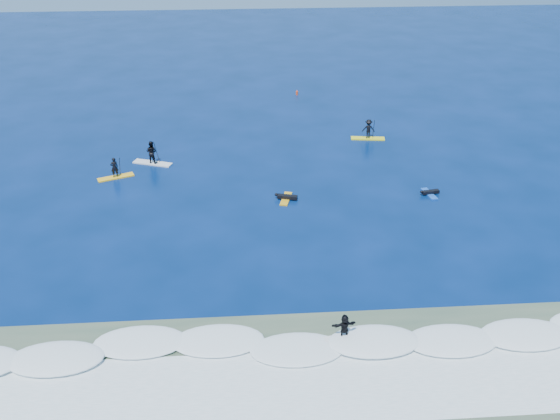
{
  "coord_description": "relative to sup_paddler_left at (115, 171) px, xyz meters",
  "views": [
    {
      "loc": [
        -1.59,
        -34.8,
        21.39
      ],
      "look_at": [
        1.14,
        3.42,
        0.6
      ],
      "focal_mm": 40.0,
      "sensor_mm": 36.0,
      "label": 1
    }
  ],
  "objects": [
    {
      "name": "wave_surfer",
      "position": [
        14.95,
        -20.76,
        0.23
      ],
      "size": [
        2.16,
        0.91,
        1.51
      ],
      "rotation": [
        0.0,
        0.0,
        0.16
      ],
      "color": "silver",
      "rests_on": "breaking_wave"
    },
    {
      "name": "ground",
      "position": [
        11.45,
        -10.83,
        -0.62
      ],
      "size": [
        160.0,
        160.0,
        0.0
      ],
      "primitive_type": "plane",
      "color": "#031941",
      "rests_on": "ground"
    },
    {
      "name": "prone_paddler_near",
      "position": [
        13.24,
        -4.68,
        -0.47
      ],
      "size": [
        1.7,
        2.23,
        0.45
      ],
      "rotation": [
        0.0,
        0.0,
        1.31
      ],
      "color": "gold",
      "rests_on": "ground"
    },
    {
      "name": "prone_paddler_far",
      "position": [
        24.09,
        -4.64,
        -0.49
      ],
      "size": [
        1.54,
        1.99,
        0.4
      ],
      "rotation": [
        0.0,
        0.0,
        1.75
      ],
      "color": "blue",
      "rests_on": "ground"
    },
    {
      "name": "sup_paddler_left",
      "position": [
        0.0,
        0.0,
        0.0
      ],
      "size": [
        2.9,
        1.73,
        1.99
      ],
      "rotation": [
        0.0,
        0.0,
        0.39
      ],
      "color": "yellow",
      "rests_on": "ground"
    },
    {
      "name": "whitewater",
      "position": [
        11.45,
        -23.83,
        -0.62
      ],
      "size": [
        34.0,
        5.0,
        0.02
      ],
      "primitive_type": "cube",
      "color": "silver",
      "rests_on": "ground"
    },
    {
      "name": "breaking_wave",
      "position": [
        11.45,
        -20.83,
        -0.62
      ],
      "size": [
        40.0,
        6.0,
        0.3
      ],
      "primitive_type": "cube",
      "color": "white",
      "rests_on": "ground"
    },
    {
      "name": "sup_paddler_right",
      "position": [
        21.63,
        6.71,
        0.21
      ],
      "size": [
        3.13,
        1.16,
        2.15
      ],
      "rotation": [
        0.0,
        0.0,
        -0.13
      ],
      "color": "yellow",
      "rests_on": "ground"
    },
    {
      "name": "shallow_water",
      "position": [
        11.45,
        -24.83,
        -0.62
      ],
      "size": [
        90.0,
        13.0,
        0.01
      ],
      "primitive_type": "cube",
      "color": "#3A4F3D",
      "rests_on": "ground"
    },
    {
      "name": "marker_buoy",
      "position": [
        16.38,
        19.92,
        -0.37
      ],
      "size": [
        0.25,
        0.25,
        0.59
      ],
      "rotation": [
        0.0,
        0.0,
        0.34
      ],
      "color": "red",
      "rests_on": "ground"
    },
    {
      "name": "sup_paddler_center",
      "position": [
        2.63,
        2.56,
        0.24
      ],
      "size": [
        3.38,
        1.91,
        2.32
      ],
      "rotation": [
        0.0,
        0.0,
        -0.35
      ],
      "color": "silver",
      "rests_on": "ground"
    }
  ]
}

